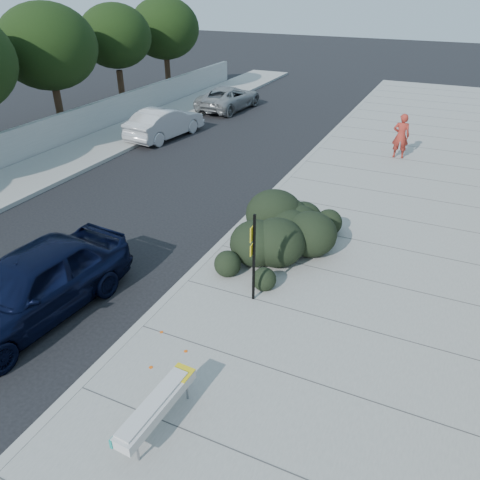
{
  "coord_description": "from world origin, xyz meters",
  "views": [
    {
      "loc": [
        5.56,
        -8.56,
        7.02
      ],
      "look_at": [
        1.06,
        1.16,
        1.0
      ],
      "focal_mm": 35.0,
      "sensor_mm": 36.0,
      "label": 1
    }
  ],
  "objects_px": {
    "bike_rack": "(261,210)",
    "sign_post": "(253,252)",
    "wagon_silver": "(165,123)",
    "suv_silver": "(229,98)",
    "bench": "(157,406)",
    "pedestrian": "(401,136)",
    "sedan_navy": "(32,285)"
  },
  "relations": [
    {
      "from": "sign_post",
      "to": "wagon_silver",
      "type": "bearing_deg",
      "value": 128.97
    },
    {
      "from": "suv_silver",
      "to": "pedestrian",
      "type": "xyz_separation_m",
      "value": [
        10.73,
        -5.18,
        0.43
      ]
    },
    {
      "from": "bench",
      "to": "pedestrian",
      "type": "relative_size",
      "value": 1.0
    },
    {
      "from": "bike_rack",
      "to": "pedestrian",
      "type": "relative_size",
      "value": 0.55
    },
    {
      "from": "bike_rack",
      "to": "wagon_silver",
      "type": "distance_m",
      "value": 10.97
    },
    {
      "from": "pedestrian",
      "to": "wagon_silver",
      "type": "bearing_deg",
      "value": -0.95
    },
    {
      "from": "sedan_navy",
      "to": "suv_silver",
      "type": "xyz_separation_m",
      "value": [
        -4.66,
        19.86,
        -0.18
      ]
    },
    {
      "from": "sign_post",
      "to": "suv_silver",
      "type": "height_order",
      "value": "sign_post"
    },
    {
      "from": "bench",
      "to": "suv_silver",
      "type": "relative_size",
      "value": 0.39
    },
    {
      "from": "bench",
      "to": "bike_rack",
      "type": "bearing_deg",
      "value": 102.02
    },
    {
      "from": "bench",
      "to": "sign_post",
      "type": "distance_m",
      "value": 4.18
    },
    {
      "from": "bench",
      "to": "bike_rack",
      "type": "height_order",
      "value": "bike_rack"
    },
    {
      "from": "sign_post",
      "to": "suv_silver",
      "type": "xyz_separation_m",
      "value": [
        -9.09,
        17.33,
        -0.79
      ]
    },
    {
      "from": "bike_rack",
      "to": "sign_post",
      "type": "distance_m",
      "value": 3.78
    },
    {
      "from": "sedan_navy",
      "to": "suv_silver",
      "type": "bearing_deg",
      "value": 107.93
    },
    {
      "from": "sedan_navy",
      "to": "suv_silver",
      "type": "height_order",
      "value": "sedan_navy"
    },
    {
      "from": "bike_rack",
      "to": "pedestrian",
      "type": "bearing_deg",
      "value": 68.38
    },
    {
      "from": "bike_rack",
      "to": "suv_silver",
      "type": "distance_m",
      "value": 15.91
    },
    {
      "from": "bike_rack",
      "to": "sign_post",
      "type": "xyz_separation_m",
      "value": [
        1.24,
        -3.5,
        0.69
      ]
    },
    {
      "from": "suv_silver",
      "to": "wagon_silver",
      "type": "bearing_deg",
      "value": 91.54
    },
    {
      "from": "sedan_navy",
      "to": "wagon_silver",
      "type": "relative_size",
      "value": 1.12
    },
    {
      "from": "bench",
      "to": "sign_post",
      "type": "xyz_separation_m",
      "value": [
        0.03,
        4.09,
        0.86
      ]
    },
    {
      "from": "sign_post",
      "to": "wagon_silver",
      "type": "xyz_separation_m",
      "value": [
        -9.44,
        10.79,
        -0.73
      ]
    },
    {
      "from": "bench",
      "to": "sedan_navy",
      "type": "bearing_deg",
      "value": 163.49
    },
    {
      "from": "bench",
      "to": "sign_post",
      "type": "height_order",
      "value": "sign_post"
    },
    {
      "from": "wagon_silver",
      "to": "bike_rack",
      "type": "bearing_deg",
      "value": 145.42
    },
    {
      "from": "sedan_navy",
      "to": "bench",
      "type": "bearing_deg",
      "value": -14.73
    },
    {
      "from": "sedan_navy",
      "to": "bike_rack",
      "type": "bearing_deg",
      "value": 66.75
    },
    {
      "from": "bike_rack",
      "to": "sign_post",
      "type": "bearing_deg",
      "value": -73.77
    },
    {
      "from": "sign_post",
      "to": "pedestrian",
      "type": "xyz_separation_m",
      "value": [
        1.64,
        12.15,
        -0.36
      ]
    },
    {
      "from": "wagon_silver",
      "to": "suv_silver",
      "type": "distance_m",
      "value": 6.55
    },
    {
      "from": "wagon_silver",
      "to": "bench",
      "type": "bearing_deg",
      "value": 129.38
    }
  ]
}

